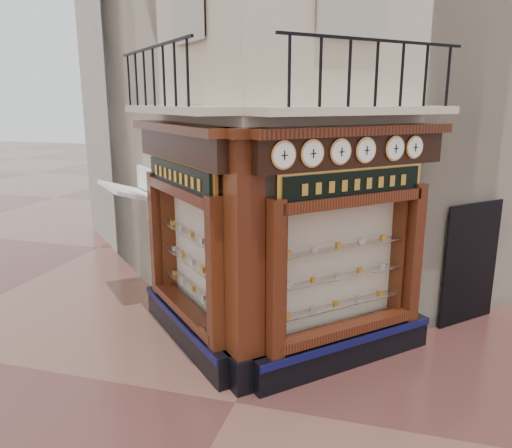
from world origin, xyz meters
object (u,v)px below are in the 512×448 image
(clock_b, at_px, (312,153))
(awning, at_px, (137,299))
(clock_f, at_px, (414,147))
(clock_c, at_px, (340,152))
(signboard_left, at_px, (179,176))
(clock_d, at_px, (365,150))
(clock_e, at_px, (394,148))
(signboard_right, at_px, (354,184))
(clock_a, at_px, (283,155))
(corner_pilaster, at_px, (244,267))

(clock_b, xyz_separation_m, awning, (-4.29, 2.36, -3.62))
(clock_f, relative_size, awning, 0.22)
(clock_b, height_order, clock_c, clock_b)
(signboard_left, bearing_deg, clock_d, -135.24)
(clock_e, bearing_deg, signboard_right, 170.78)
(clock_a, height_order, clock_f, clock_a)
(clock_d, bearing_deg, clock_b, -180.00)
(clock_d, bearing_deg, clock_f, -0.00)
(clock_b, height_order, awning, clock_b)
(clock_d, distance_m, clock_f, 1.01)
(clock_b, distance_m, clock_e, 1.57)
(awning, distance_m, signboard_left, 4.01)
(clock_f, height_order, signboard_left, clock_f)
(signboard_left, bearing_deg, clock_a, -162.13)
(clock_a, distance_m, clock_b, 0.48)
(clock_e, xyz_separation_m, signboard_right, (-0.56, -0.40, -0.52))
(clock_d, bearing_deg, signboard_right, 129.89)
(signboard_right, bearing_deg, clock_c, -163.94)
(clock_f, height_order, awning, clock_f)
(clock_c, relative_size, clock_d, 0.98)
(clock_e, bearing_deg, clock_d, -180.00)
(clock_c, height_order, clock_d, clock_d)
(clock_c, bearing_deg, signboard_right, 16.06)
(clock_d, bearing_deg, clock_e, 0.00)
(clock_b, height_order, clock_e, clock_b)
(clock_c, relative_size, awning, 0.23)
(corner_pilaster, relative_size, clock_e, 10.17)
(clock_b, xyz_separation_m, signboard_right, (0.55, 0.70, -0.52))
(clock_a, relative_size, clock_b, 1.00)
(clock_a, relative_size, clock_d, 1.02)
(clock_d, relative_size, clock_e, 1.00)
(clock_a, distance_m, signboard_right, 1.46)
(clock_a, bearing_deg, clock_f, 0.00)
(clock_d, height_order, clock_e, same)
(clock_b, height_order, clock_f, clock_b)
(clock_b, bearing_deg, clock_c, 0.00)
(clock_e, bearing_deg, clock_c, 180.00)
(clock_a, xyz_separation_m, clock_f, (1.75, 1.75, -0.00))
(clock_c, bearing_deg, clock_a, -180.00)
(clock_f, bearing_deg, corner_pilaster, 171.49)
(clock_b, xyz_separation_m, clock_c, (0.36, 0.36, -0.00))
(awning, relative_size, signboard_right, 0.84)
(clock_b, relative_size, clock_d, 1.02)
(clock_d, xyz_separation_m, clock_f, (0.72, 0.72, 0.00))
(corner_pilaster, distance_m, signboard_right, 2.12)
(clock_b, bearing_deg, awning, 106.16)
(clock_d, xyz_separation_m, signboard_right, (-0.14, 0.01, -0.52))
(clock_b, distance_m, awning, 6.09)
(clock_e, bearing_deg, clock_a, -180.00)
(corner_pilaster, bearing_deg, awning, 96.66)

